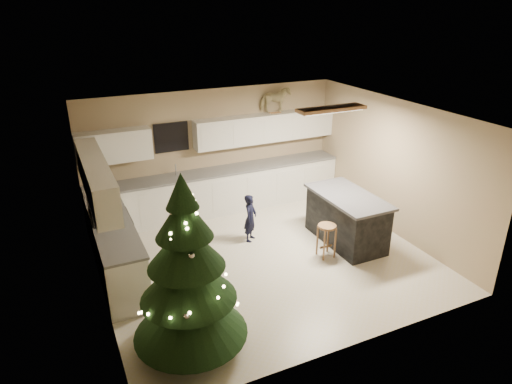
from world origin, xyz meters
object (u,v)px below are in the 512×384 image
Objects in this scene: toddler at (250,218)px; rocking_horse at (275,100)px; bar_stool at (327,233)px; island at (346,218)px; christmas_tree at (188,281)px.

toddler is 2.76m from rocking_horse.
bar_stool is at bearing -95.03° from toddler.
island is 1.82× the size of toddler.
toddler is at bearing 146.56° from rocking_horse.
christmas_tree is at bearing -157.22° from bar_stool.
rocking_horse is (-0.30, 2.41, 1.81)m from island.
rocking_horse is at bearing 50.58° from christmas_tree.
toddler is at bearing 131.23° from bar_stool.
rocking_horse reaches higher than toddler.
christmas_tree is 3.74× the size of rocking_horse.
island is 0.71m from bar_stool.
toddler is (1.91, 2.32, -0.55)m from christmas_tree.
bar_stool is at bearing 178.86° from rocking_horse.
island is 3.02m from rocking_horse.
bar_stool is 3.29m from rocking_horse.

